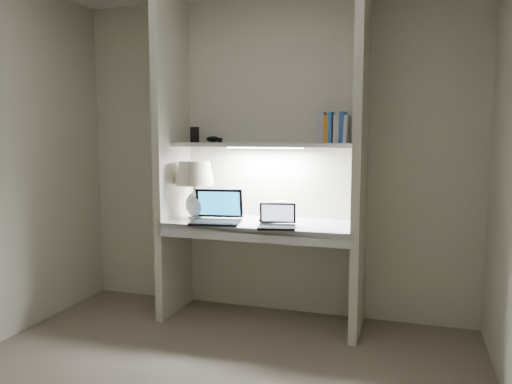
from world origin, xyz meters
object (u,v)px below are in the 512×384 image
at_px(laptop_main, 217,215).
at_px(laptop_netbook, 277,222).
at_px(book_row, 334,128).
at_px(table_lamp, 195,180).
at_px(speaker, 280,211).

distance_m(laptop_main, laptop_netbook, 0.49).
bearing_deg(book_row, table_lamp, -169.21).
distance_m(speaker, book_row, 0.74).
bearing_deg(book_row, laptop_netbook, -131.78).
relative_size(laptop_netbook, book_row, 1.31).
bearing_deg(table_lamp, laptop_netbook, -13.75).
bearing_deg(laptop_main, book_row, 9.82).
bearing_deg(speaker, laptop_main, -173.87).
height_order(laptop_netbook, book_row, book_row).
bearing_deg(laptop_netbook, table_lamp, 154.89).
bearing_deg(laptop_main, laptop_netbook, -18.72).
xyz_separation_m(table_lamp, speaker, (0.67, 0.09, -0.23)).
height_order(speaker, book_row, book_row).
xyz_separation_m(speaker, book_row, (0.38, 0.11, 0.63)).
relative_size(laptop_main, speaker, 2.72).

